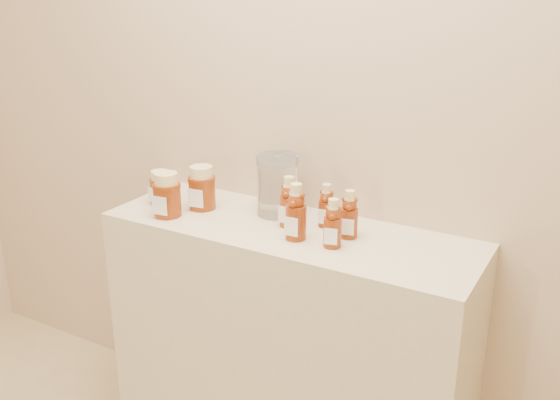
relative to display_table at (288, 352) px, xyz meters
The scene contains 11 objects.
wall_back 0.92m from the display_table, 90.00° to the left, with size 3.50×0.02×2.70m, color tan.
display_table is the anchor object (origin of this frame).
bear_bottle_back_left 0.54m from the display_table, 113.36° to the left, with size 0.06×0.06×0.18m, color #642007, non-canonical shape.
bear_bottle_back_mid 0.54m from the display_table, 37.98° to the left, with size 0.05×0.05×0.16m, color #642007, non-canonical shape.
bear_bottle_back_right 0.57m from the display_table, ahead, with size 0.06×0.06×0.17m, color #642007, non-canonical shape.
bear_bottle_front_left 0.55m from the display_table, 45.80° to the right, with size 0.07×0.07×0.20m, color #642007, non-canonical shape.
bear_bottle_front_right 0.57m from the display_table, 18.44° to the right, with size 0.06×0.06×0.17m, color #642007, non-canonical shape.
honey_jar_left 0.71m from the display_table, behind, with size 0.08×0.08×0.12m, color #642007, non-canonical shape.
honey_jar_back 0.62m from the display_table, behind, with size 0.09×0.09×0.15m, color #642007, non-canonical shape.
honey_jar_front 0.66m from the display_table, 165.27° to the right, with size 0.09×0.09×0.15m, color #642007, non-canonical shape.
glass_canister 0.57m from the display_table, 135.53° to the left, with size 0.14×0.14×0.22m, color white, non-canonical shape.
Camera 1 is at (0.88, -0.03, 1.64)m, focal length 40.00 mm.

